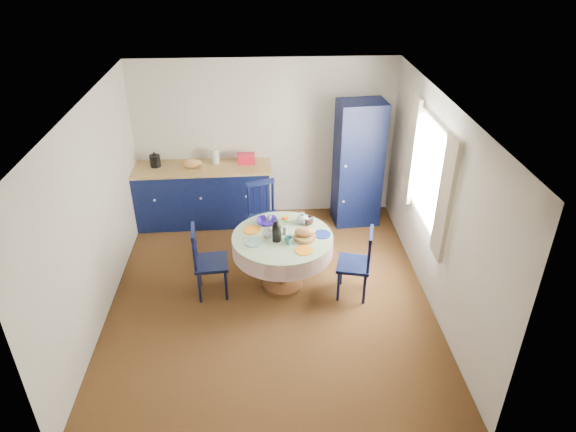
% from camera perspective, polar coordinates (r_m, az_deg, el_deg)
% --- Properties ---
extents(floor, '(4.50, 4.50, 0.00)m').
position_cam_1_polar(floor, '(6.68, -1.99, -8.76)').
color(floor, black).
rests_on(floor, ground).
extents(ceiling, '(4.50, 4.50, 0.00)m').
position_cam_1_polar(ceiling, '(5.48, -2.46, 12.12)').
color(ceiling, white).
rests_on(ceiling, wall_back).
extents(wall_back, '(4.00, 0.02, 2.50)m').
position_cam_1_polar(wall_back, '(8.02, -2.56, 8.48)').
color(wall_back, beige).
rests_on(wall_back, floor).
extents(wall_left, '(0.02, 4.50, 2.50)m').
position_cam_1_polar(wall_left, '(6.29, -20.74, 0.11)').
color(wall_left, beige).
rests_on(wall_left, floor).
extents(wall_right, '(0.02, 4.50, 2.50)m').
position_cam_1_polar(wall_right, '(6.33, 16.22, 1.11)').
color(wall_right, beige).
rests_on(wall_right, floor).
extents(window, '(0.10, 1.74, 1.45)m').
position_cam_1_polar(window, '(6.45, 15.38, 4.52)').
color(window, white).
rests_on(window, wall_right).
extents(kitchen_counter, '(2.15, 0.73, 1.19)m').
position_cam_1_polar(kitchen_counter, '(8.12, -9.48, 2.48)').
color(kitchen_counter, black).
rests_on(kitchen_counter, floor).
extents(pantry_cabinet, '(0.73, 0.55, 1.96)m').
position_cam_1_polar(pantry_cabinet, '(7.90, 7.79, 5.72)').
color(pantry_cabinet, black).
rests_on(pantry_cabinet, floor).
extents(dining_table, '(1.27, 1.27, 1.05)m').
position_cam_1_polar(dining_table, '(6.47, -0.54, -3.16)').
color(dining_table, '#552B18').
rests_on(dining_table, floor).
extents(chair_left, '(0.45, 0.47, 0.97)m').
position_cam_1_polar(chair_left, '(6.51, -8.92, -4.99)').
color(chair_left, black).
rests_on(chair_left, floor).
extents(chair_far, '(0.57, 0.56, 1.02)m').
position_cam_1_polar(chair_far, '(7.32, -2.63, -0.12)').
color(chair_far, black).
rests_on(chair_far, floor).
extents(chair_right, '(0.49, 0.51, 0.95)m').
position_cam_1_polar(chair_right, '(6.47, 7.68, -5.20)').
color(chair_right, black).
rests_on(chair_right, floor).
extents(mug_a, '(0.13, 0.13, 0.10)m').
position_cam_1_polar(mug_a, '(6.36, -2.27, -1.98)').
color(mug_a, silver).
rests_on(mug_a, dining_table).
extents(mug_b, '(0.11, 0.11, 0.10)m').
position_cam_1_polar(mug_b, '(6.22, 0.05, -2.76)').
color(mug_b, '#2E686D').
rests_on(mug_b, dining_table).
extents(mug_c, '(0.13, 0.13, 0.10)m').
position_cam_1_polar(mug_c, '(6.62, 2.30, -0.56)').
color(mug_c, black).
rests_on(mug_c, dining_table).
extents(mug_d, '(0.09, 0.09, 0.08)m').
position_cam_1_polar(mug_d, '(6.71, -2.18, -0.22)').
color(mug_d, silver).
rests_on(mug_d, dining_table).
extents(cobalt_bowl, '(0.26, 0.26, 0.06)m').
position_cam_1_polar(cobalt_bowl, '(6.65, -2.35, -0.63)').
color(cobalt_bowl, navy).
rests_on(cobalt_bowl, dining_table).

